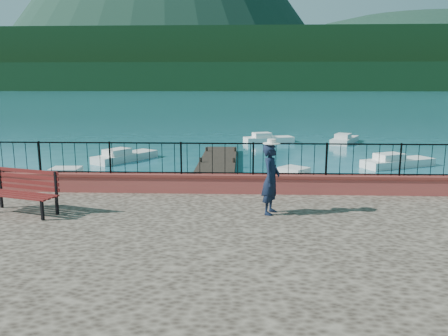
# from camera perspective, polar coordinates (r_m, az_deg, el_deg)

# --- Properties ---
(ground) EXTENTS (2000.00, 2000.00, 0.00)m
(ground) POSITION_cam_1_polar(r_m,az_deg,el_deg) (10.41, 5.89, -14.72)
(ground) COLOR #19596B
(ground) RESTS_ON ground
(parapet) EXTENTS (28.00, 0.46, 0.58)m
(parapet) POSITION_cam_1_polar(r_m,az_deg,el_deg) (13.42, 5.07, -2.06)
(parapet) COLOR #AB473E
(parapet) RESTS_ON promenade
(railing) EXTENTS (27.00, 0.05, 0.95)m
(railing) POSITION_cam_1_polar(r_m,az_deg,el_deg) (13.27, 5.13, 1.16)
(railing) COLOR black
(railing) RESTS_ON parapet
(dock) EXTENTS (2.00, 16.00, 0.30)m
(dock) POSITION_cam_1_polar(r_m,az_deg,el_deg) (21.85, -1.22, -0.55)
(dock) COLOR #2D231C
(dock) RESTS_ON ground
(far_forest) EXTENTS (900.00, 60.00, 18.00)m
(far_forest) POSITION_cam_1_polar(r_m,az_deg,el_deg) (309.40, 2.56, 11.74)
(far_forest) COLOR black
(far_forest) RESTS_ON ground
(foothills) EXTENTS (900.00, 120.00, 44.00)m
(foothills) POSITION_cam_1_polar(r_m,az_deg,el_deg) (369.78, 2.55, 13.62)
(foothills) COLOR black
(foothills) RESTS_ON ground
(companion_hill) EXTENTS (448.00, 384.00, 180.00)m
(companion_hill) POSITION_cam_1_polar(r_m,az_deg,el_deg) (610.64, 23.92, 9.58)
(companion_hill) COLOR #142D23
(companion_hill) RESTS_ON ground
(park_bench) EXTENTS (2.12, 1.23, 1.12)m
(park_bench) POSITION_cam_1_polar(r_m,az_deg,el_deg) (12.43, -24.91, -3.92)
(park_bench) COLOR black
(park_bench) RESTS_ON promenade
(person) EXTENTS (0.63, 0.77, 1.82)m
(person) POSITION_cam_1_polar(r_m,az_deg,el_deg) (11.19, 6.14, -1.46)
(person) COLOR black
(person) RESTS_ON promenade
(hat) EXTENTS (0.44, 0.44, 0.12)m
(hat) POSITION_cam_1_polar(r_m,az_deg,el_deg) (11.02, 6.24, 3.47)
(hat) COLOR white
(hat) RESTS_ON person
(boat_0) EXTENTS (3.70, 1.49, 0.80)m
(boat_0) POSITION_cam_1_polar(r_m,az_deg,el_deg) (20.86, -18.51, -0.98)
(boat_0) COLOR silver
(boat_0) RESTS_ON ground
(boat_1) EXTENTS (3.32, 3.16, 0.80)m
(boat_1) POSITION_cam_1_polar(r_m,az_deg,el_deg) (19.86, 10.26, -1.16)
(boat_1) COLOR silver
(boat_1) RESTS_ON ground
(boat_2) EXTENTS (4.34, 2.92, 0.80)m
(boat_2) POSITION_cam_1_polar(r_m,az_deg,el_deg) (25.89, 21.78, 1.03)
(boat_2) COLOR white
(boat_2) RESTS_ON ground
(boat_3) EXTENTS (3.37, 4.18, 0.80)m
(boat_3) POSITION_cam_1_polar(r_m,az_deg,el_deg) (26.65, -12.77, 1.81)
(boat_3) COLOR silver
(boat_3) RESTS_ON ground
(boat_4) EXTENTS (4.03, 2.36, 0.80)m
(boat_4) POSITION_cam_1_polar(r_m,az_deg,el_deg) (34.37, 5.88, 4.02)
(boat_4) COLOR white
(boat_4) RESTS_ON ground
(boat_5) EXTENTS (2.90, 4.04, 0.80)m
(boat_5) POSITION_cam_1_polar(r_m,az_deg,el_deg) (35.11, 15.49, 3.83)
(boat_5) COLOR silver
(boat_5) RESTS_ON ground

